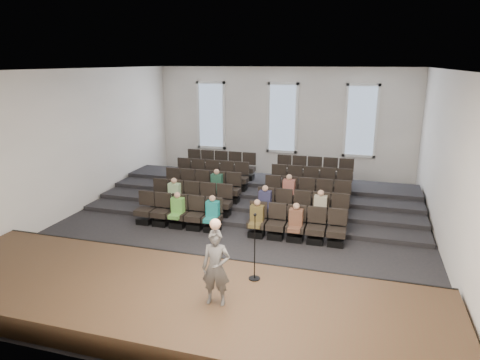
% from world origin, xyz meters
% --- Properties ---
extents(ground, '(14.00, 14.00, 0.00)m').
position_xyz_m(ground, '(0.00, 0.00, 0.00)').
color(ground, black).
rests_on(ground, ground).
extents(ceiling, '(12.00, 14.00, 0.02)m').
position_xyz_m(ceiling, '(0.00, 0.00, 5.01)').
color(ceiling, white).
rests_on(ceiling, ground).
extents(wall_back, '(12.00, 0.04, 5.00)m').
position_xyz_m(wall_back, '(0.00, 7.02, 2.50)').
color(wall_back, white).
rests_on(wall_back, ground).
extents(wall_front, '(12.00, 0.04, 5.00)m').
position_xyz_m(wall_front, '(0.00, -7.02, 2.50)').
color(wall_front, white).
rests_on(wall_front, ground).
extents(wall_left, '(0.04, 14.00, 5.00)m').
position_xyz_m(wall_left, '(-6.02, 0.00, 2.50)').
color(wall_left, white).
rests_on(wall_left, ground).
extents(wall_right, '(0.04, 14.00, 5.00)m').
position_xyz_m(wall_right, '(6.02, 0.00, 2.50)').
color(wall_right, white).
rests_on(wall_right, ground).
extents(stage, '(11.80, 3.60, 0.50)m').
position_xyz_m(stage, '(0.00, -5.10, 0.25)').
color(stage, '#3E2C1A').
rests_on(stage, ground).
extents(stage_lip, '(11.80, 0.06, 0.52)m').
position_xyz_m(stage_lip, '(0.00, -3.33, 0.25)').
color(stage_lip, black).
rests_on(stage_lip, ground).
extents(risers, '(11.80, 4.80, 0.60)m').
position_xyz_m(risers, '(0.00, 3.17, 0.20)').
color(risers, black).
rests_on(risers, ground).
extents(seating_rows, '(6.80, 4.70, 1.67)m').
position_xyz_m(seating_rows, '(-0.00, 1.54, 0.68)').
color(seating_rows, black).
rests_on(seating_rows, ground).
extents(windows, '(8.44, 0.10, 3.24)m').
position_xyz_m(windows, '(0.00, 6.95, 2.70)').
color(windows, white).
rests_on(windows, wall_back).
extents(audience, '(5.45, 2.64, 1.10)m').
position_xyz_m(audience, '(0.08, 0.22, 0.80)').
color(audience, '#5DA943').
rests_on(audience, seating_rows).
extents(speaker, '(0.61, 0.43, 1.57)m').
position_xyz_m(speaker, '(1.08, -5.29, 1.29)').
color(speaker, '#53514F').
rests_on(speaker, stage).
extents(mic_stand, '(0.26, 0.26, 1.57)m').
position_xyz_m(mic_stand, '(1.57, -4.12, 0.97)').
color(mic_stand, black).
rests_on(mic_stand, stage).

